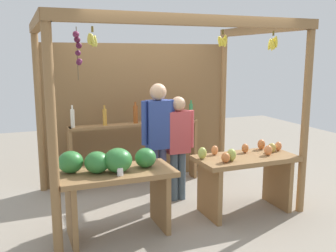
# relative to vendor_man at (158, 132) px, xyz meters

# --- Properties ---
(ground_plane) EXTENTS (12.00, 12.00, 0.00)m
(ground_plane) POSITION_rel_vendor_man_xyz_m (0.09, 0.07, -1.02)
(ground_plane) COLOR gray
(ground_plane) RESTS_ON ground
(market_stall) EXTENTS (3.25, 2.21, 2.49)m
(market_stall) POSITION_rel_vendor_man_xyz_m (0.08, 0.57, 0.43)
(market_stall) COLOR olive
(market_stall) RESTS_ON ground
(fruit_counter_left) EXTENTS (1.34, 0.64, 1.04)m
(fruit_counter_left) POSITION_rel_vendor_man_xyz_m (-0.82, -0.71, -0.32)
(fruit_counter_left) COLOR olive
(fruit_counter_left) RESTS_ON ground
(fruit_counter_right) EXTENTS (1.32, 0.64, 0.91)m
(fruit_counter_right) POSITION_rel_vendor_man_xyz_m (0.94, -0.72, -0.44)
(fruit_counter_right) COLOR olive
(fruit_counter_right) RESTS_ON ground
(bottle_shelf_unit) EXTENTS (2.08, 0.22, 1.34)m
(bottle_shelf_unit) POSITION_rel_vendor_man_xyz_m (-0.07, 0.86, -0.24)
(bottle_shelf_unit) COLOR olive
(bottle_shelf_unit) RESTS_ON ground
(vendor_man) EXTENTS (0.48, 0.23, 1.68)m
(vendor_man) POSITION_rel_vendor_man_xyz_m (0.00, 0.00, 0.00)
(vendor_man) COLOR #3F436B
(vendor_man) RESTS_ON ground
(vendor_woman) EXTENTS (0.48, 0.20, 1.49)m
(vendor_woman) POSITION_rel_vendor_man_xyz_m (0.29, -0.00, -0.13)
(vendor_woman) COLOR #435563
(vendor_woman) RESTS_ON ground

